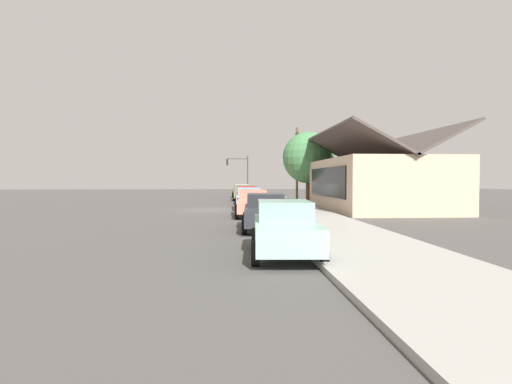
% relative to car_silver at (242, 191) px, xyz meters
% --- Properties ---
extents(ground_plane, '(120.00, 120.00, 0.00)m').
position_rel_car_silver_xyz_m(ground_plane, '(19.41, -2.71, -0.82)').
color(ground_plane, '#4C4947').
extents(sidewalk_curb, '(60.00, 4.20, 0.16)m').
position_rel_car_silver_xyz_m(sidewalk_curb, '(19.41, 2.89, -0.74)').
color(sidewalk_curb, '#A3A099').
rests_on(sidewalk_curb, ground).
extents(car_silver, '(4.56, 2.26, 1.59)m').
position_rel_car_silver_xyz_m(car_silver, '(0.00, 0.00, 0.00)').
color(car_silver, silver).
rests_on(car_silver, ground).
extents(car_olive, '(4.68, 2.14, 1.59)m').
position_rel_car_silver_xyz_m(car_olive, '(6.45, -0.03, -0.00)').
color(car_olive, olive).
rests_on(car_olive, ground).
extents(car_cherry, '(4.40, 2.08, 1.59)m').
position_rel_car_silver_xyz_m(car_cherry, '(12.90, 0.15, -0.00)').
color(car_cherry, red).
rests_on(car_cherry, ground).
extents(car_skyblue, '(4.77, 2.14, 1.59)m').
position_rel_car_silver_xyz_m(car_skyblue, '(19.07, -0.02, 0.00)').
color(car_skyblue, '#8CB7E0').
rests_on(car_skyblue, ground).
extents(car_coral, '(4.92, 2.13, 1.59)m').
position_rel_car_silver_xyz_m(car_coral, '(24.88, -0.08, 0.00)').
color(car_coral, '#EA8C75').
rests_on(car_coral, ground).
extents(car_charcoal, '(4.86, 2.20, 1.59)m').
position_rel_car_silver_xyz_m(car_charcoal, '(31.44, 0.13, 0.00)').
color(car_charcoal, '#2D3035').
rests_on(car_charcoal, ground).
extents(car_seafoam, '(4.67, 2.18, 1.59)m').
position_rel_car_silver_xyz_m(car_seafoam, '(37.64, 0.18, -0.00)').
color(car_seafoam, '#9ED1BC').
rests_on(car_seafoam, ground).
extents(storefront_building, '(13.44, 7.77, 5.79)m').
position_rel_car_silver_xyz_m(storefront_building, '(19.97, 9.27, 1.17)').
color(storefront_building, '#CCB293').
rests_on(storefront_building, ground).
extents(shade_tree, '(4.72, 4.72, 6.54)m').
position_rel_car_silver_xyz_m(shade_tree, '(11.70, 5.77, 3.35)').
color(shade_tree, brown).
rests_on(shade_tree, ground).
extents(traffic_light_main, '(0.37, 2.79, 5.20)m').
position_rel_car_silver_xyz_m(traffic_light_main, '(-3.92, -0.17, 2.68)').
color(traffic_light_main, '#383833').
rests_on(traffic_light_main, ground).
extents(utility_pole_wooden, '(1.80, 0.24, 7.50)m').
position_rel_car_silver_xyz_m(utility_pole_wooden, '(7.01, 5.49, 3.11)').
color(utility_pole_wooden, brown).
rests_on(utility_pole_wooden, ground).
extents(fire_hydrant_red, '(0.22, 0.22, 0.71)m').
position_rel_car_silver_xyz_m(fire_hydrant_red, '(20.77, 1.49, -0.32)').
color(fire_hydrant_red, red).
rests_on(fire_hydrant_red, sidewalk_curb).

